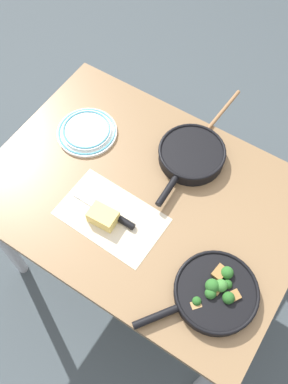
{
  "coord_description": "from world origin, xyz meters",
  "views": [
    {
      "loc": [
        -0.4,
        0.61,
        2.08
      ],
      "look_at": [
        0.0,
        0.0,
        0.77
      ],
      "focal_mm": 40.0,
      "sensor_mm": 36.0,
      "label": 1
    }
  ],
  "objects": [
    {
      "name": "skillet_broccoli",
      "position": [
        -0.38,
        0.18,
        0.78
      ],
      "size": [
        0.3,
        0.37,
        0.07
      ],
      "rotation": [
        0.0,
        0.0,
        0.95
      ],
      "color": "black",
      "rests_on": "dining_table_red"
    },
    {
      "name": "parchment_sheet",
      "position": [
        0.05,
        0.13,
        0.75
      ],
      "size": [
        0.37,
        0.23,
        0.0
      ],
      "color": "beige",
      "rests_on": "dining_table_red"
    },
    {
      "name": "wooden_spoon",
      "position": [
        -0.05,
        -0.36,
        0.76
      ],
      "size": [
        0.05,
        0.41,
        0.02
      ],
      "rotation": [
        0.0,
        0.0,
        1.51
      ],
      "color": "#996B42",
      "rests_on": "dining_table_red"
    },
    {
      "name": "dining_table_red",
      "position": [
        0.0,
        0.0,
        0.66
      ],
      "size": [
        1.13,
        0.81,
        0.75
      ],
      "color": "olive",
      "rests_on": "ground_plane"
    },
    {
      "name": "dinner_plate_stack",
      "position": [
        0.33,
        -0.11,
        0.76
      ],
      "size": [
        0.23,
        0.23,
        0.03
      ],
      "color": "white",
      "rests_on": "dining_table_red"
    },
    {
      "name": "ground_plane",
      "position": [
        0.0,
        0.0,
        0.0
      ],
      "size": [
        14.0,
        14.0,
        0.0
      ],
      "primitive_type": "plane",
      "color": "#424C51"
    },
    {
      "name": "grater_knife",
      "position": [
        0.04,
        0.13,
        0.76
      ],
      "size": [
        0.25,
        0.03,
        0.02
      ],
      "rotation": [
        0.0,
        0.0,
        6.27
      ],
      "color": "silver",
      "rests_on": "dining_table_red"
    },
    {
      "name": "skillet_eggs",
      "position": [
        -0.06,
        -0.22,
        0.78
      ],
      "size": [
        0.25,
        0.37,
        0.05
      ],
      "rotation": [
        0.0,
        0.0,
        1.61
      ],
      "color": "black",
      "rests_on": "dining_table_red"
    },
    {
      "name": "cheese_block",
      "position": [
        0.06,
        0.16,
        0.78
      ],
      "size": [
        0.1,
        0.07,
        0.05
      ],
      "color": "#EACC66",
      "rests_on": "dining_table_red"
    }
  ]
}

